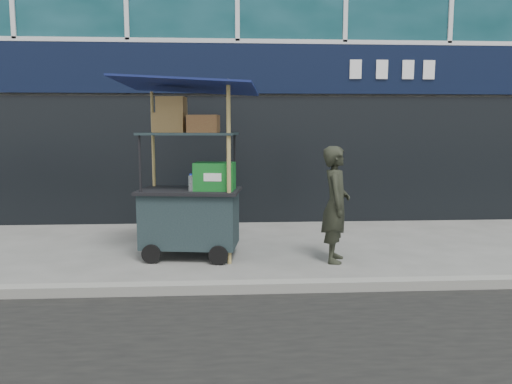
{
  "coord_description": "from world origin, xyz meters",
  "views": [
    {
      "loc": [
        -0.23,
        -5.57,
        1.85
      ],
      "look_at": [
        0.18,
        1.2,
        0.95
      ],
      "focal_mm": 35.0,
      "sensor_mm": 36.0,
      "label": 1
    }
  ],
  "objects": [
    {
      "name": "vendor_man",
      "position": [
        1.26,
        1.04,
        0.79
      ],
      "size": [
        0.5,
        0.65,
        1.58
      ],
      "primitive_type": "imported",
      "rotation": [
        0.0,
        0.0,
        1.34
      ],
      "color": "black",
      "rests_on": "ground"
    },
    {
      "name": "ground",
      "position": [
        0.0,
        0.0,
        0.0
      ],
      "size": [
        80.0,
        80.0,
        0.0
      ],
      "primitive_type": "plane",
      "color": "#5F5E5A",
      "rests_on": "ground"
    },
    {
      "name": "vendor_cart",
      "position": [
        -0.72,
        1.39,
        0.88
      ],
      "size": [
        2.01,
        1.55,
        2.5
      ],
      "rotation": [
        0.0,
        0.0,
        -0.14
      ],
      "color": "black",
      "rests_on": "ground"
    },
    {
      "name": "curb",
      "position": [
        0.0,
        -0.2,
        0.06
      ],
      "size": [
        80.0,
        0.18,
        0.12
      ],
      "primitive_type": "cube",
      "color": "gray",
      "rests_on": "ground"
    }
  ]
}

